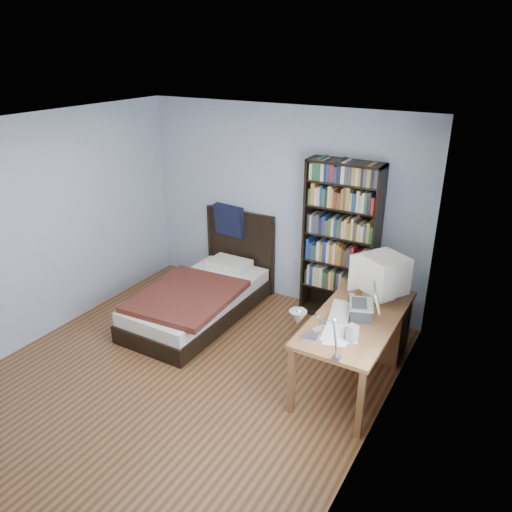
% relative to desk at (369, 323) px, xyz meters
% --- Properties ---
extents(room, '(4.20, 4.24, 2.50)m').
position_rel_desk_xyz_m(room, '(-1.48, -1.27, 0.84)').
color(room, '#4E3117').
rests_on(room, ground).
extents(desk, '(0.75, 1.60, 0.73)m').
position_rel_desk_xyz_m(desk, '(0.00, 0.00, 0.00)').
color(desk, brown).
rests_on(desk, floor).
extents(crt_monitor, '(0.58, 0.53, 0.48)m').
position_rel_desk_xyz_m(crt_monitor, '(0.07, 0.03, 0.58)').
color(crt_monitor, beige).
rests_on(crt_monitor, desk).
extents(laptop, '(0.38, 0.35, 0.36)m').
position_rel_desk_xyz_m(laptop, '(0.05, -0.46, 0.42)').
color(laptop, '#2D2D30').
rests_on(laptop, desk).
extents(desk_lamp, '(0.25, 0.56, 0.66)m').
position_rel_desk_xyz_m(desk_lamp, '(-0.03, -1.62, 0.84)').
color(desk_lamp, '#99999E').
rests_on(desk_lamp, desk).
extents(keyboard, '(0.30, 0.50, 0.05)m').
position_rel_desk_xyz_m(keyboard, '(-0.16, -0.50, 0.33)').
color(keyboard, beige).
rests_on(keyboard, desk).
extents(speaker, '(0.10, 0.10, 0.16)m').
position_rel_desk_xyz_m(speaker, '(0.10, -0.89, 0.39)').
color(speaker, gray).
rests_on(speaker, desk).
extents(soda_can, '(0.06, 0.06, 0.11)m').
position_rel_desk_xyz_m(soda_can, '(-0.14, -0.25, 0.37)').
color(soda_can, '#0B3B08').
rests_on(soda_can, desk).
extents(mouse, '(0.07, 0.12, 0.04)m').
position_rel_desk_xyz_m(mouse, '(-0.05, -0.14, 0.33)').
color(mouse, silver).
rests_on(mouse, desk).
extents(phone_silver, '(0.08, 0.12, 0.02)m').
position_rel_desk_xyz_m(phone_silver, '(-0.22, -0.75, 0.33)').
color(phone_silver, '#B9BABE').
rests_on(phone_silver, desk).
extents(phone_grey, '(0.08, 0.10, 0.02)m').
position_rel_desk_xyz_m(phone_grey, '(-0.24, -0.88, 0.33)').
color(phone_grey, gray).
rests_on(phone_grey, desk).
extents(external_drive, '(0.14, 0.14, 0.03)m').
position_rel_desk_xyz_m(external_drive, '(-0.22, -1.03, 0.33)').
color(external_drive, gray).
rests_on(external_drive, desk).
extents(bookshelf, '(0.88, 0.30, 1.95)m').
position_rel_desk_xyz_m(bookshelf, '(-0.62, 0.67, 0.56)').
color(bookshelf, black).
rests_on(bookshelf, floor).
extents(bed, '(1.12, 2.07, 1.16)m').
position_rel_desk_xyz_m(bed, '(-2.09, -0.13, -0.16)').
color(bed, black).
rests_on(bed, floor).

